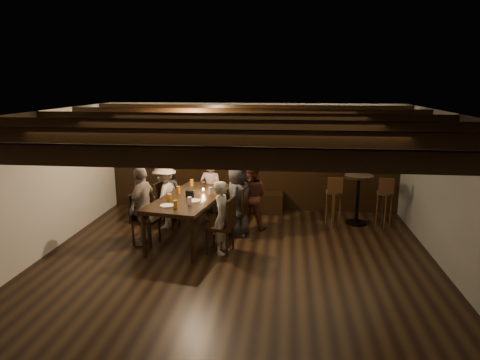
# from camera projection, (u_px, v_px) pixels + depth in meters

# --- Properties ---
(room) EXTENTS (7.00, 7.00, 7.00)m
(room) POSITION_uv_depth(u_px,v_px,m) (233.00, 174.00, 8.46)
(room) COLOR black
(room) RESTS_ON ground
(dining_table) EXTENTS (1.34, 2.33, 0.82)m
(dining_table) POSITION_uv_depth(u_px,v_px,m) (191.00, 200.00, 7.80)
(dining_table) COLOR black
(dining_table) RESTS_ON floor
(chair_left_near) EXTENTS (0.48, 0.48, 0.91)m
(chair_left_near) POSITION_uv_depth(u_px,v_px,m) (167.00, 214.00, 8.52)
(chair_left_near) COLOR black
(chair_left_near) RESTS_ON floor
(chair_left_far) EXTENTS (0.49, 0.49, 0.94)m
(chair_left_far) POSITION_uv_depth(u_px,v_px,m) (145.00, 228.00, 7.68)
(chair_left_far) COLOR black
(chair_left_far) RESTS_ON floor
(chair_right_near) EXTENTS (0.50, 0.50, 0.95)m
(chair_right_near) POSITION_uv_depth(u_px,v_px,m) (236.00, 220.00, 8.14)
(chair_right_near) COLOR black
(chair_right_near) RESTS_ON floor
(chair_right_far) EXTENTS (0.51, 0.51, 0.97)m
(chair_right_far) POSITION_uv_depth(u_px,v_px,m) (221.00, 236.00, 7.29)
(chair_right_far) COLOR black
(chair_right_far) RESTS_ON floor
(person_bench_left) EXTENTS (0.64, 0.47, 1.20)m
(person_bench_left) POSITION_uv_depth(u_px,v_px,m) (168.00, 192.00, 8.92)
(person_bench_left) COLOR #28282A
(person_bench_left) RESTS_ON floor
(person_bench_centre) EXTENTS (0.52, 0.39, 1.31)m
(person_bench_centre) POSITION_uv_depth(u_px,v_px,m) (211.00, 191.00, 8.81)
(person_bench_centre) COLOR gray
(person_bench_centre) RESTS_ON floor
(person_bench_right) EXTENTS (0.71, 0.60, 1.31)m
(person_bench_right) POSITION_uv_depth(u_px,v_px,m) (251.00, 196.00, 8.43)
(person_bench_right) COLOR #572B1D
(person_bench_right) RESTS_ON floor
(person_left_near) EXTENTS (0.62, 0.91, 1.30)m
(person_left_near) POSITION_uv_depth(u_px,v_px,m) (165.00, 196.00, 8.45)
(person_left_near) COLOR #A9998F
(person_left_near) RESTS_ON floor
(person_left_far) EXTENTS (0.48, 0.88, 1.42)m
(person_left_far) POSITION_uv_depth(u_px,v_px,m) (143.00, 206.00, 7.59)
(person_left_far) COLOR gray
(person_left_far) RESTS_ON floor
(person_right_near) EXTENTS (0.55, 0.75, 1.40)m
(person_right_near) POSITION_uv_depth(u_px,v_px,m) (238.00, 199.00, 8.03)
(person_right_near) COLOR #2B2B2E
(person_right_near) RESTS_ON floor
(person_right_far) EXTENTS (0.37, 0.50, 1.25)m
(person_right_far) POSITION_uv_depth(u_px,v_px,m) (223.00, 217.00, 7.21)
(person_right_far) COLOR gray
(person_right_far) RESTS_ON floor
(pint_a) EXTENTS (0.07, 0.07, 0.14)m
(pint_a) POSITION_uv_depth(u_px,v_px,m) (192.00, 183.00, 8.50)
(pint_a) COLOR #BF7219
(pint_a) RESTS_ON dining_table
(pint_b) EXTENTS (0.07, 0.07, 0.14)m
(pint_b) POSITION_uv_depth(u_px,v_px,m) (216.00, 185.00, 8.31)
(pint_b) COLOR #BF7219
(pint_b) RESTS_ON dining_table
(pint_c) EXTENTS (0.07, 0.07, 0.14)m
(pint_c) POSITION_uv_depth(u_px,v_px,m) (178.00, 190.00, 7.95)
(pint_c) COLOR #BF7219
(pint_c) RESTS_ON dining_table
(pint_d) EXTENTS (0.07, 0.07, 0.14)m
(pint_d) POSITION_uv_depth(u_px,v_px,m) (210.00, 191.00, 7.88)
(pint_d) COLOR silver
(pint_d) RESTS_ON dining_table
(pint_e) EXTENTS (0.07, 0.07, 0.14)m
(pint_e) POSITION_uv_depth(u_px,v_px,m) (169.00, 198.00, 7.41)
(pint_e) COLOR #BF7219
(pint_e) RESTS_ON dining_table
(pint_f) EXTENTS (0.07, 0.07, 0.14)m
(pint_f) POSITION_uv_depth(u_px,v_px,m) (190.00, 201.00, 7.20)
(pint_f) COLOR silver
(pint_f) RESTS_ON dining_table
(pint_g) EXTENTS (0.07, 0.07, 0.14)m
(pint_g) POSITION_uv_depth(u_px,v_px,m) (175.00, 204.00, 7.01)
(pint_g) COLOR #BF7219
(pint_g) RESTS_ON dining_table
(plate_near) EXTENTS (0.24, 0.24, 0.01)m
(plate_near) POSITION_uv_depth(u_px,v_px,m) (167.00, 205.00, 7.17)
(plate_near) COLOR white
(plate_near) RESTS_ON dining_table
(plate_far) EXTENTS (0.24, 0.24, 0.01)m
(plate_far) POSITION_uv_depth(u_px,v_px,m) (194.00, 201.00, 7.46)
(plate_far) COLOR white
(plate_far) RESTS_ON dining_table
(condiment_caddy) EXTENTS (0.15, 0.10, 0.12)m
(condiment_caddy) POSITION_uv_depth(u_px,v_px,m) (190.00, 194.00, 7.73)
(condiment_caddy) COLOR black
(condiment_caddy) RESTS_ON dining_table
(candle) EXTENTS (0.05, 0.05, 0.05)m
(candle) POSITION_uv_depth(u_px,v_px,m) (203.00, 191.00, 8.03)
(candle) COLOR beige
(candle) RESTS_ON dining_table
(high_top_table) EXTENTS (0.58, 0.58, 1.03)m
(high_top_table) POSITION_uv_depth(u_px,v_px,m) (358.00, 192.00, 8.66)
(high_top_table) COLOR black
(high_top_table) RESTS_ON floor
(bar_stool_left) EXTENTS (0.33, 0.33, 1.04)m
(bar_stool_left) POSITION_uv_depth(u_px,v_px,m) (333.00, 208.00, 8.58)
(bar_stool_left) COLOR #321E0F
(bar_stool_left) RESTS_ON floor
(bar_stool_right) EXTENTS (0.33, 0.35, 1.04)m
(bar_stool_right) POSITION_uv_depth(u_px,v_px,m) (384.00, 209.00, 8.52)
(bar_stool_right) COLOR #321E0F
(bar_stool_right) RESTS_ON floor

